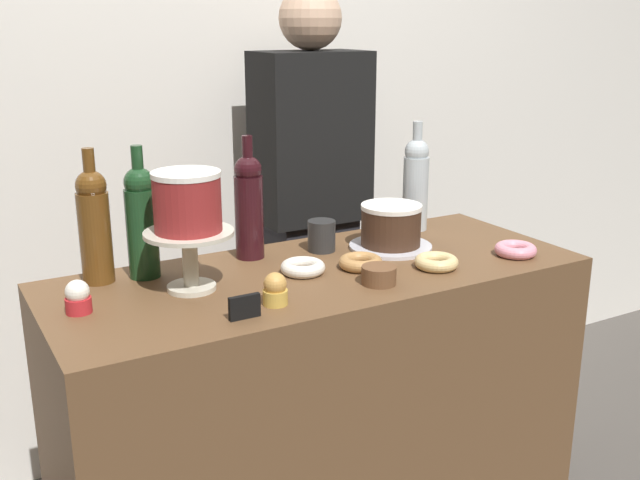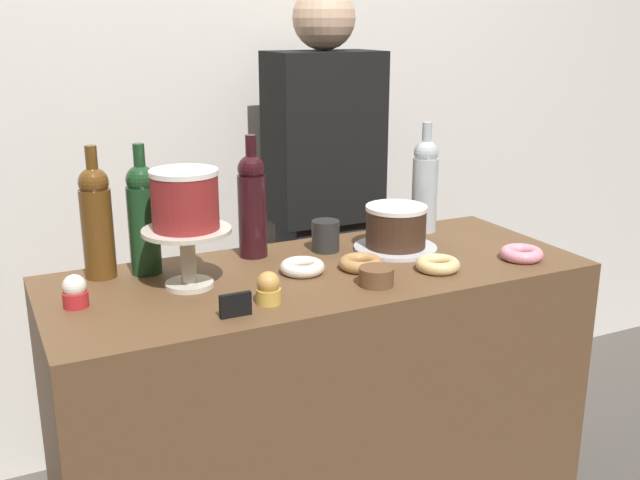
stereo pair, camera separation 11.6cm
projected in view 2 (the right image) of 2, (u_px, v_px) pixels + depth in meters
The scene contains 20 objects.
back_wall at pixel (210, 80), 2.48m from camera, with size 6.00×0.05×2.60m.
display_counter at pixel (320, 425), 1.99m from camera, with size 1.36×0.55×0.89m.
cake_stand_pedestal at pixel (188, 248), 1.72m from camera, with size 0.21×0.21×0.14m.
white_layer_cake at pixel (185, 199), 1.69m from camera, with size 0.16×0.16×0.14m.
silver_serving_platter at pixel (395, 248), 2.03m from camera, with size 0.23×0.23×0.01m.
chocolate_round_cake at pixel (396, 226), 2.02m from camera, with size 0.17×0.17×0.11m.
wine_bottle_dark_red at pixel (252, 204), 1.94m from camera, with size 0.08×0.08×0.33m.
wine_bottle_green at pixel (143, 217), 1.81m from camera, with size 0.08×0.08×0.33m.
wine_bottle_amber at pixel (97, 220), 1.78m from camera, with size 0.08×0.08×0.33m.
wine_bottle_clear at pixel (425, 184), 2.18m from camera, with size 0.08×0.08×0.33m.
cupcake_caramel at pixel (269, 289), 1.64m from camera, with size 0.06×0.06×0.07m.
cupcake_vanilla at pixel (75, 292), 1.62m from camera, with size 0.06×0.06×0.07m.
donut_glazed at pixel (438, 264), 1.86m from camera, with size 0.11×0.11×0.03m.
donut_pink at pixel (522, 254), 1.95m from camera, with size 0.11×0.11×0.03m.
donut_maple at pixel (361, 263), 1.87m from camera, with size 0.11×0.11×0.03m.
donut_sugar at pixel (303, 267), 1.84m from camera, with size 0.11×0.11×0.03m.
cookie_stack at pixel (376, 276), 1.76m from camera, with size 0.08×0.08×0.04m.
price_sign_chalkboard at pixel (235, 305), 1.57m from camera, with size 0.07×0.01×0.05m.
coffee_cup_ceramic at pixel (326, 236), 2.01m from camera, with size 0.08×0.08×0.08m.
barista_figure at pixel (324, 221), 2.50m from camera, with size 0.36×0.22×1.60m.
Camera 2 is at (-0.77, -1.59, 1.49)m, focal length 41.43 mm.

